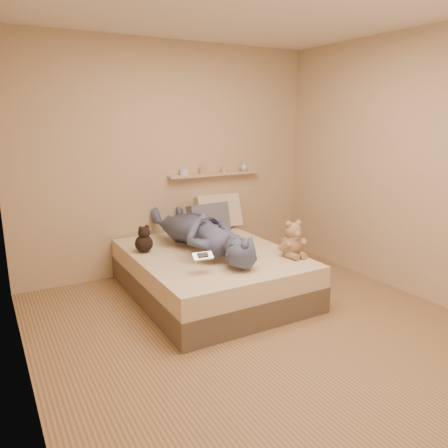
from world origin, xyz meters
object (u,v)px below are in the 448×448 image
dark_plush (144,241)px  wall_shelf (215,174)px  game_console (203,256)px  pillow_grey (209,218)px  teddy_bear (292,242)px  bed (211,273)px  person (201,231)px  pillow_cream (218,212)px

dark_plush → wall_shelf: bearing=27.5°
game_console → dark_plush: dark_plush is taller
dark_plush → pillow_grey: 1.00m
dark_plush → pillow_grey: (0.93, 0.37, 0.05)m
teddy_bear → pillow_grey: bearing=103.5°
game_console → teddy_bear: size_ratio=0.51×
bed → person: person is taller
pillow_grey → person: 0.71m
pillow_cream → person: size_ratio=0.33×
teddy_bear → pillow_grey: size_ratio=0.72×
pillow_cream → wall_shelf: 0.46m
teddy_bear → wall_shelf: size_ratio=0.30×
pillow_cream → dark_plush: bearing=-155.7°
bed → pillow_cream: pillow_cream is taller
pillow_cream → person: 0.95m
pillow_grey → wall_shelf: size_ratio=0.42×
teddy_bear → bed: bearing=140.8°
pillow_grey → person: bearing=-123.9°
game_console → dark_plush: size_ratio=0.66×
wall_shelf → teddy_bear: bearing=-86.7°
game_console → person: (0.29, 0.61, 0.04)m
dark_plush → pillow_cream: 1.24m
wall_shelf → person: bearing=-126.8°
game_console → person: 0.68m
teddy_bear → dark_plush: 1.47m
teddy_bear → person: size_ratio=0.22×
dark_plush → wall_shelf: wall_shelf is taller
pillow_cream → pillow_grey: bearing=-145.5°
pillow_cream → game_console: bearing=-123.5°
teddy_bear → person: 0.92m
game_console → person: person is taller
dark_plush → person: (0.53, -0.22, 0.08)m
teddy_bear → person: person is taller
pillow_grey → bed: bearing=-116.4°
dark_plush → pillow_grey: pillow_grey is taller
dark_plush → pillow_grey: size_ratio=0.56×
bed → teddy_bear: size_ratio=5.26×
teddy_bear → wall_shelf: bearing=93.3°
dark_plush → person: person is taller
pillow_grey → wall_shelf: 0.57m
dark_plush → wall_shelf: (1.13, 0.59, 0.53)m
bed → wall_shelf: size_ratio=1.58×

